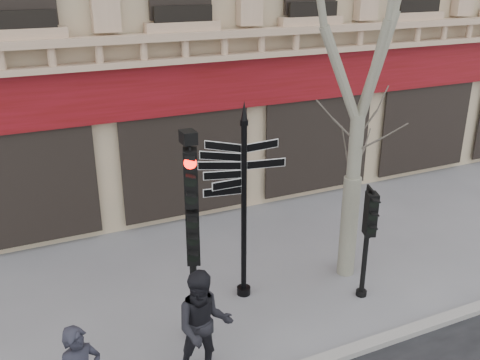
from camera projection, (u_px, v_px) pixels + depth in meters
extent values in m
plane|color=slate|center=(275.00, 321.00, 10.28)|extent=(80.00, 80.00, 0.00)
cube|color=#5A0B09|center=(184.00, 87.00, 13.07)|extent=(28.00, 0.25, 1.30)
cube|color=tan|center=(185.00, 48.00, 12.51)|extent=(28.00, 0.35, 0.74)
cylinder|color=black|center=(244.00, 215.00, 10.47)|extent=(0.11, 0.11, 3.64)
cylinder|color=black|center=(244.00, 290.00, 11.11)|extent=(0.28, 0.28, 0.16)
cone|color=black|center=(244.00, 110.00, 9.69)|extent=(0.12, 0.12, 0.36)
cylinder|color=black|center=(192.00, 250.00, 9.20)|extent=(0.12, 0.12, 3.61)
cylinder|color=black|center=(196.00, 333.00, 9.84)|extent=(0.27, 0.27, 0.14)
cube|color=black|center=(192.00, 235.00, 9.09)|extent=(0.51, 0.44, 0.98)
cube|color=black|center=(190.00, 177.00, 8.70)|extent=(0.51, 0.44, 0.98)
sphere|color=#FF0C05|center=(189.00, 162.00, 8.60)|extent=(0.21, 0.21, 0.21)
cube|color=black|center=(188.00, 137.00, 8.45)|extent=(0.31, 0.35, 0.21)
cylinder|color=black|center=(366.00, 246.00, 10.66)|extent=(0.11, 0.11, 2.32)
cylinder|color=black|center=(361.00, 292.00, 11.07)|extent=(0.24, 0.24, 0.13)
cube|color=black|center=(369.00, 213.00, 10.40)|extent=(0.46, 0.39, 0.88)
cylinder|color=gray|center=(349.00, 227.00, 11.50)|extent=(0.37, 0.37, 2.28)
cylinder|color=gray|center=(355.00, 149.00, 10.85)|extent=(0.29, 0.29, 1.45)
imported|color=black|center=(204.00, 326.00, 8.56)|extent=(1.11, 0.95, 1.96)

